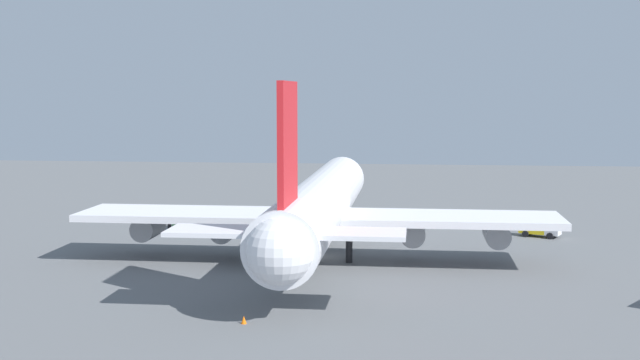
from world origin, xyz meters
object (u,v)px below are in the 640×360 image
Objects in this scene: safety_cone_nose at (320,217)px; safety_cone_tail at (244,320)px; catering_truck at (543,229)px; maintenance_van at (181,222)px; cargo_airplane at (320,205)px.

safety_cone_nose is 52.23m from safety_cone_tail.
catering_truck reaches higher than safety_cone_tail.
maintenance_van is 7.72× the size of safety_cone_nose.
safety_cone_tail is (-41.28, 28.14, -0.71)m from catering_truck.
safety_cone_tail is (-25.91, 2.79, -5.24)m from cargo_airplane.
cargo_airplane is 97.16× the size of safety_cone_nose.
cargo_airplane is 94.28× the size of safety_cone_tail.
catering_truck is 8.55× the size of safety_cone_nose.
maintenance_van is 7.49× the size of safety_cone_tail.
safety_cone_nose is (26.32, 2.96, -5.25)m from cargo_airplane.
cargo_airplane is 11.36× the size of catering_truck.
catering_truck is (0.56, -44.79, -0.15)m from maintenance_van.
cargo_airplane is 27.00m from safety_cone_nose.
catering_truck is at bearing -34.28° from safety_cone_tail.
cargo_airplane is at bearing -6.14° from safety_cone_tail.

